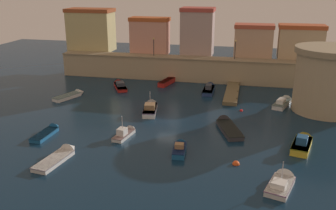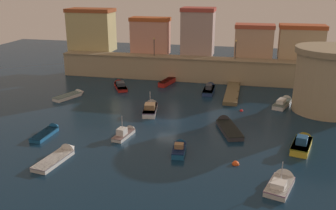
# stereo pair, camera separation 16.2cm
# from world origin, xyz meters

# --- Properties ---
(ground_plane) EXTENTS (119.98, 119.98, 0.00)m
(ground_plane) POSITION_xyz_m (0.00, 0.00, 0.00)
(ground_plane) COLOR #0C2338
(quay_wall) EXTENTS (49.85, 3.37, 4.35)m
(quay_wall) POSITION_xyz_m (0.00, 21.53, 2.18)
(quay_wall) COLOR tan
(quay_wall) RESTS_ON ground
(old_town_backdrop) EXTENTS (48.59, 4.84, 8.79)m
(old_town_backdrop) POSITION_xyz_m (-3.21, 25.13, 7.88)
(old_town_backdrop) COLOR tan
(old_town_backdrop) RESTS_ON ground
(fortress_tower) EXTENTS (9.81, 9.81, 9.13)m
(fortress_tower) POSITION_xyz_m (21.10, 8.85, 4.62)
(fortress_tower) COLOR tan
(fortress_tower) RESTS_ON ground
(pier_dock) EXTENTS (2.11, 11.88, 0.70)m
(pier_dock) POSITION_xyz_m (7.77, 14.06, 0.29)
(pier_dock) COLOR brown
(pier_dock) RESTS_ON ground
(quay_lamp_0) EXTENTS (0.32, 0.32, 3.29)m
(quay_lamp_0) POSITION_xyz_m (-7.27, 21.53, 6.55)
(quay_lamp_0) COLOR black
(quay_lamp_0) RESTS_ON quay_wall
(quay_lamp_1) EXTENTS (0.32, 0.32, 3.40)m
(quay_lamp_1) POSITION_xyz_m (7.58, 21.53, 6.61)
(quay_lamp_1) COLOR black
(quay_lamp_1) RESTS_ON quay_wall
(moored_boat_0) EXTENTS (1.62, 5.37, 1.38)m
(moored_boat_0) POSITION_xyz_m (-13.05, -7.16, 0.25)
(moored_boat_0) COLOR #195689
(moored_boat_0) RESTS_ON ground
(moored_boat_1) EXTENTS (1.66, 4.32, 1.46)m
(moored_boat_1) POSITION_xyz_m (3.45, -8.60, 0.41)
(moored_boat_1) COLOR #195689
(moored_boat_1) RESTS_ON ground
(moored_boat_2) EXTENTS (2.79, 6.70, 3.51)m
(moored_boat_2) POSITION_xyz_m (-3.13, 3.61, 0.48)
(moored_boat_2) COLOR white
(moored_boat_2) RESTS_ON ground
(moored_boat_3) EXTENTS (1.98, 4.78, 3.13)m
(moored_boat_3) POSITION_xyz_m (-3.68, -5.70, 0.37)
(moored_boat_3) COLOR silver
(moored_boat_3) RESTS_ON ground
(moored_boat_4) EXTENTS (4.40, 6.36, 1.63)m
(moored_boat_4) POSITION_xyz_m (-11.64, 14.33, 0.38)
(moored_boat_4) COLOR red
(moored_boat_4) RESTS_ON ground
(moored_boat_5) EXTENTS (3.07, 5.93, 2.12)m
(moored_boat_5) POSITION_xyz_m (16.67, -4.50, 0.51)
(moored_boat_5) COLOR gold
(moored_boat_5) RESTS_ON ground
(moored_boat_6) EXTENTS (2.61, 6.50, 1.70)m
(moored_boat_6) POSITION_xyz_m (-8.47, -12.77, 0.25)
(moored_boat_6) COLOR silver
(moored_boat_6) RESTS_ON ground
(moored_boat_7) EXTENTS (3.21, 5.26, 3.21)m
(moored_boat_7) POSITION_xyz_m (13.94, -13.53, 0.34)
(moored_boat_7) COLOR silver
(moored_boat_7) RESTS_ON ground
(moored_boat_8) EXTENTS (4.19, 7.46, 1.78)m
(moored_boat_8) POSITION_xyz_m (7.95, -0.71, 0.31)
(moored_boat_8) COLOR #333338
(moored_boat_8) RESTS_ON ground
(moored_boat_9) EXTENTS (3.57, 6.07, 1.41)m
(moored_boat_9) POSITION_xyz_m (-17.08, 7.21, 0.32)
(moored_boat_9) COLOR white
(moored_boat_9) RESTS_ON ground
(moored_boat_10) EXTENTS (1.68, 6.53, 1.83)m
(moored_boat_10) POSITION_xyz_m (3.89, 15.49, 0.42)
(moored_boat_10) COLOR navy
(moored_boat_10) RESTS_ON ground
(moored_boat_11) EXTENTS (3.52, 6.34, 1.62)m
(moored_boat_11) POSITION_xyz_m (15.63, 10.57, 0.42)
(moored_boat_11) COLOR white
(moored_boat_11) RESTS_ON ground
(moored_boat_12) EXTENTS (2.76, 7.18, 1.17)m
(moored_boat_12) POSITION_xyz_m (-3.70, 19.01, 0.45)
(moored_boat_12) COLOR red
(moored_boat_12) RESTS_ON ground
(mooring_buoy_0) EXTENTS (0.49, 0.49, 0.49)m
(mooring_buoy_0) POSITION_xyz_m (9.56, 6.24, 0.00)
(mooring_buoy_0) COLOR red
(mooring_buoy_0) RESTS_ON ground
(mooring_buoy_1) EXTENTS (0.75, 0.75, 0.75)m
(mooring_buoy_1) POSITION_xyz_m (9.60, -10.42, 0.00)
(mooring_buoy_1) COLOR #EA4C19
(mooring_buoy_1) RESTS_ON ground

